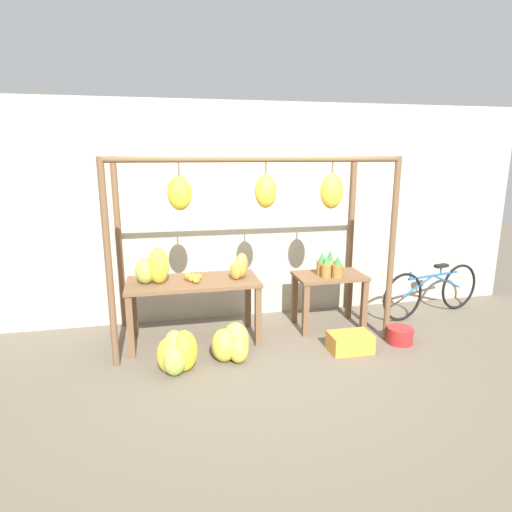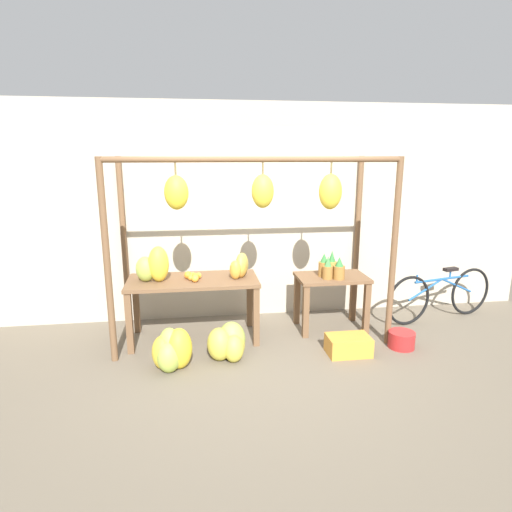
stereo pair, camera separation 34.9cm
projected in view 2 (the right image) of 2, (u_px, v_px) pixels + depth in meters
The scene contains 14 objects.
ground_plane at pixel (259, 358), 4.62m from camera, with size 20.00×20.00×0.00m, color #665B4C.
shop_wall_back at pixel (244, 213), 5.61m from camera, with size 8.00×0.08×2.80m.
stall_awning at pixel (256, 212), 4.64m from camera, with size 3.15×1.24×2.13m.
display_table_main at pixel (193, 288), 4.98m from camera, with size 1.50×0.69×0.74m.
display_table_side at pixel (331, 288), 5.31m from camera, with size 0.86×0.55×0.69m.
banana_pile_on_table at pixel (153, 266), 4.82m from camera, with size 0.44×0.31×0.41m.
orange_pile at pixel (193, 277), 4.91m from camera, with size 0.20×0.24×0.09m.
pineapple_cluster at pixel (331, 268), 5.17m from camera, with size 0.28×0.28×0.33m.
banana_pile_ground_left at pixel (172, 351), 4.35m from camera, with size 0.49×0.44×0.43m.
banana_pile_ground_right at pixel (229, 343), 4.58m from camera, with size 0.49×0.42×0.39m.
fruit_crate_white at pixel (348, 345), 4.70m from camera, with size 0.47×0.30×0.21m.
blue_bucket at pixel (401, 340), 4.86m from camera, with size 0.30×0.30×0.19m.
parked_bicycle at pixel (441, 295), 5.65m from camera, with size 1.66×0.42×0.70m.
papaya_pile at pixel (240, 267), 5.00m from camera, with size 0.29×0.34×0.28m.
Camera 2 is at (-0.64, -4.19, 2.14)m, focal length 30.00 mm.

